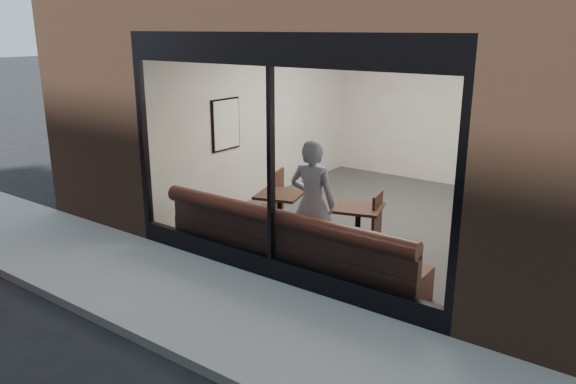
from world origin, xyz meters
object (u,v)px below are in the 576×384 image
Objects in this scene: person at (312,203)px; cafe_table_right at (358,208)px; cafe_table_left at (280,195)px; cafe_chair_left at (269,209)px; cafe_chair_right at (364,238)px; banquette at (289,253)px.

person reaches higher than cafe_table_right.
cafe_table_left is 0.97m from cafe_chair_left.
cafe_table_left is 1.00× the size of cafe_table_right.
person is 2.71× the size of cafe_table_right.
person is 0.76m from cafe_table_right.
cafe_chair_right is at bearing 12.08° from cafe_table_left.
cafe_table_left is 1.45× the size of cafe_chair_right.
cafe_table_left is 1.58× the size of cafe_chair_left.
banquette is 9.43× the size of cafe_chair_left.
person is at bearing 130.61° from cafe_chair_left.
cafe_table_left and cafe_table_right have the same top height.
person reaches higher than cafe_chair_left.
person is at bearing -27.85° from cafe_table_left.
cafe_table_right is at bearing 152.50° from cafe_chair_left.
cafe_chair_left is 2.00m from cafe_chair_right.
cafe_chair_left is 0.92× the size of cafe_chair_right.
cafe_table_left is at bearing -173.75° from cafe_table_right.
cafe_chair_left is (-0.64, 0.53, -0.50)m from cafe_table_left.
cafe_table_right is (0.37, 0.65, -0.17)m from person.
cafe_table_right is 0.52m from cafe_chair_right.
banquette is 5.98× the size of cafe_table_left.
cafe_table_right reaches higher than cafe_chair_left.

